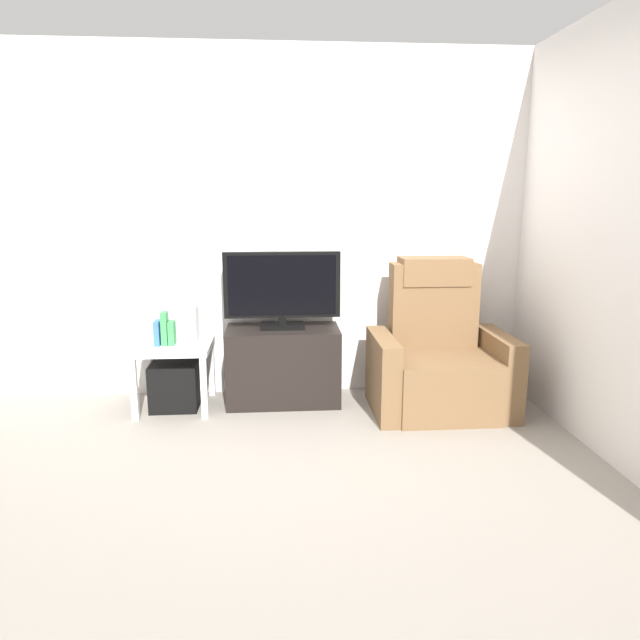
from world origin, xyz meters
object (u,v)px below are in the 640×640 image
object	(u,v)px
game_console	(193,324)
book_middle	(165,328)
television	(282,288)
tv_stand	(283,365)
subwoofer_box	(175,385)
book_rightmost	(172,333)
side_table	(174,354)
recliner_armchair	(439,358)
book_leftmost	(158,333)

from	to	relation	value
game_console	book_middle	bearing A→B (deg)	-171.21
television	game_console	world-z (taller)	television
tv_stand	television	bearing A→B (deg)	90.00
book_middle	game_console	distance (m)	0.20
subwoofer_box	book_middle	distance (m)	0.43
subwoofer_box	book_rightmost	world-z (taller)	book_rightmost
tv_stand	game_console	world-z (taller)	game_console
side_table	game_console	bearing A→B (deg)	3.95
tv_stand	side_table	bearing A→B (deg)	-175.90
subwoofer_box	book_rightmost	xyz separation A→B (m)	(-0.00, -0.02, 0.40)
television	book_middle	size ratio (longest dim) A/B	3.56
television	book_rightmost	world-z (taller)	television
subwoofer_box	game_console	world-z (taller)	game_console
recliner_armchair	book_middle	size ratio (longest dim) A/B	4.52
side_table	book_middle	distance (m)	0.20
tv_stand	book_middle	size ratio (longest dim) A/B	3.48
subwoofer_box	book_middle	size ratio (longest dim) A/B	1.42
recliner_armchair	game_console	size ratio (longest dim) A/B	3.91
subwoofer_box	tv_stand	bearing A→B (deg)	4.10
book_rightmost	game_console	distance (m)	0.16
side_table	game_console	world-z (taller)	game_console
book_rightmost	game_console	xyz separation A→B (m)	(0.15, 0.03, 0.05)
side_table	subwoofer_box	size ratio (longest dim) A/B	1.59
television	book_rightmost	distance (m)	0.85
book_leftmost	game_console	xyz separation A→B (m)	(0.24, 0.03, 0.05)
television	book_leftmost	xyz separation A→B (m)	(-0.89, -0.10, -0.30)
book_leftmost	television	bearing A→B (deg)	6.12
television	subwoofer_box	world-z (taller)	television
tv_stand	game_console	xyz separation A→B (m)	(-0.65, -0.05, 0.33)
recliner_armchair	subwoofer_box	size ratio (longest dim) A/B	3.19
book_leftmost	book_rightmost	size ratio (longest dim) A/B	1.03
side_table	television	bearing A→B (deg)	5.45
book_middle	game_console	size ratio (longest dim) A/B	0.87
game_console	book_leftmost	bearing A→B (deg)	-173.02
television	book_rightmost	bearing A→B (deg)	-173.13
television	side_table	xyz separation A→B (m)	(-0.79, -0.08, -0.46)
side_table	book_middle	world-z (taller)	book_middle
recliner_armchair	side_table	size ratio (longest dim) A/B	2.00
tv_stand	recliner_armchair	bearing A→B (deg)	-10.43
subwoofer_box	book_rightmost	size ratio (longest dim) A/B	1.98
tv_stand	side_table	world-z (taller)	tv_stand
recliner_armchair	book_leftmost	world-z (taller)	recliner_armchair
book_middle	tv_stand	bearing A→B (deg)	5.22
tv_stand	recliner_armchair	world-z (taller)	recliner_armchair
book_middle	book_rightmost	world-z (taller)	book_middle
book_leftmost	subwoofer_box	bearing A→B (deg)	11.31
tv_stand	subwoofer_box	size ratio (longest dim) A/B	2.45
recliner_armchair	subwoofer_box	distance (m)	1.93
recliner_armchair	side_table	bearing A→B (deg)	176.36
television	recliner_armchair	xyz separation A→B (m)	(1.12, -0.23, -0.49)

